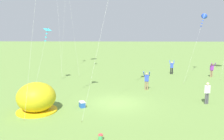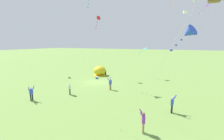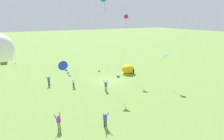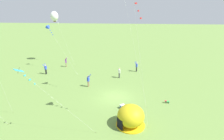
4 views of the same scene
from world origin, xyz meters
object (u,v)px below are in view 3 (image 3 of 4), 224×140
Objects in this scene: kite_red at (126,17)px; toddler_crawling at (99,71)px; kite_teal at (104,1)px; kite_white at (1,48)px; person_with_toddler at (73,82)px; person_center_field at (59,121)px; cooler_box at (118,76)px; person_strolling at (105,119)px; kite_blue at (64,67)px; kite_cyan at (167,55)px; popup_tent at (128,69)px; person_arms_raised at (49,80)px; person_near_tent at (106,86)px.

toddler_crawling is at bearing -47.88° from kite_red.
kite_white is at bearing 44.81° from kite_teal.
toddler_crawling is 10.15m from person_with_toddler.
toddler_crawling is 21.64m from person_center_field.
person_strolling is (9.83, 14.25, 0.78)m from cooler_box.
kite_cyan is (-19.07, -7.02, -2.04)m from kite_blue.
popup_tent is 10.25m from kite_cyan.
person_arms_raised is 0.23× the size of kite_blue.
person_near_tent is (8.46, 6.38, 0.00)m from popup_tent.
cooler_box reaches higher than toddler_crawling.
cooler_box is 25.71m from kite_white.
kite_white is (4.24, 0.61, 2.02)m from kite_blue.
kite_teal is at bearing 76.00° from toddler_crawling.
kite_teal is (8.54, -7.04, 8.83)m from kite_cyan.
person_strolling is 0.15× the size of kite_red.
person_strolling is 22.06m from kite_red.
kite_red reaches higher than cooler_box.
toddler_crawling is at bearing -108.31° from person_near_tent.
kite_red is at bearing -71.19° from kite_cyan.
kite_cyan reaches higher than popup_tent.
person_arms_raised reaches higher than cooler_box.
popup_tent is at bearing -170.05° from person_with_toddler.
popup_tent is 4.39× the size of cooler_box.
popup_tent is at bearing -76.92° from kite_cyan.
popup_tent is at bearing -142.95° from person_near_tent.
toddler_crawling is 0.04× the size of kite_teal.
popup_tent is 0.34× the size of kite_blue.
person_with_toddler is (12.69, 2.23, -0.03)m from popup_tent.
kite_cyan reaches higher than person_with_toddler.
kite_white is (23.31, 7.63, 4.06)m from kite_cyan.
cooler_box is 0.34× the size of person_center_field.
person_with_toddler is (9.64, 1.22, 0.74)m from cooler_box.
toddler_crawling is 24.68m from kite_blue.
kite_white reaches higher than popup_tent.
popup_tent is 19.97m from person_strolling.
person_with_toddler is at bearing -44.46° from person_near_tent.
person_arms_raised is 16.25m from person_strolling.
cooler_box is 0.04× the size of kite_teal.
kite_blue is at bearing 9.54° from person_strolling.
person_arms_raised is (13.29, -1.63, 0.78)m from cooler_box.
person_arms_raised is at bearing -41.62° from person_near_tent.
kite_teal is at bearing -176.85° from person_with_toddler.
kite_cyan is (-2.97, 8.72, -6.20)m from kite_red.
kite_blue reaches higher than popup_tent.
person_strolling is at bearing 89.15° from person_with_toddler.
kite_cyan is (-19.58, -4.41, 4.59)m from person_center_field.
kite_teal reaches higher than person_strolling.
person_center_field is 0.23× the size of kite_blue.
kite_cyan is at bearing 166.45° from person_near_tent.
kite_white is (21.23, 16.55, 8.65)m from popup_tent.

